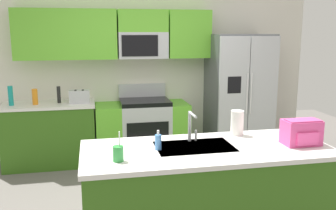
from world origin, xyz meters
TOP-DOWN VIEW (x-y plane):
  - kitchen_wall_unit at (-0.14, 2.08)m, footprint 5.20×0.43m
  - back_counter at (-1.43, 1.80)m, footprint 1.28×0.63m
  - range_oven at (-0.10, 1.80)m, footprint 1.36×0.61m
  - refrigerator at (1.39, 1.73)m, footprint 0.90×0.76m
  - island_counter at (0.15, -0.59)m, footprint 2.17×0.90m
  - toaster at (-0.99, 1.75)m, footprint 0.28×0.16m
  - pepper_mill at (-1.28, 1.80)m, footprint 0.05×0.05m
  - bottle_orange at (-1.59, 1.74)m, footprint 0.08×0.08m
  - bottle_teal at (-1.90, 1.74)m, footprint 0.07×0.07m
  - sink_faucet at (0.05, -0.40)m, footprint 0.08×0.21m
  - drink_cup_green at (-0.64, -0.78)m, footprint 0.08×0.08m
  - soap_dispenser at (-0.28, -0.56)m, footprint 0.06×0.06m
  - paper_towel_roll at (0.55, -0.26)m, footprint 0.12×0.12m
  - backpack at (0.99, -0.67)m, footprint 0.32×0.22m

SIDE VIEW (x-z plane):
  - range_oven at x=-0.10m, z-range -0.11..0.99m
  - back_counter at x=-1.43m, z-range 0.00..0.90m
  - island_counter at x=0.15m, z-range 0.00..0.90m
  - refrigerator at x=1.39m, z-range 0.00..1.85m
  - drink_cup_green at x=-0.64m, z-range 0.84..1.08m
  - soap_dispenser at x=-0.28m, z-range 0.88..1.05m
  - toaster at x=-0.99m, z-range 0.90..1.08m
  - bottle_orange at x=-1.59m, z-range 0.90..1.12m
  - backpack at x=0.99m, z-range 0.90..1.13m
  - pepper_mill at x=-1.28m, z-range 0.90..1.14m
  - paper_towel_roll at x=0.55m, z-range 0.90..1.14m
  - bottle_teal at x=-1.90m, z-range 0.90..1.17m
  - sink_faucet at x=0.05m, z-range 0.93..1.21m
  - kitchen_wall_unit at x=-0.14m, z-range 0.17..2.77m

